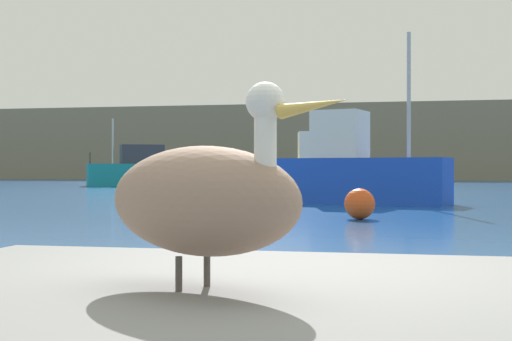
{
  "coord_description": "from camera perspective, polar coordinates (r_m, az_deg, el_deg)",
  "views": [
    {
      "loc": [
        0.43,
        -3.97,
        1.1
      ],
      "look_at": [
        -4.95,
        21.63,
        1.03
      ],
      "focal_mm": 51.67,
      "sensor_mm": 36.0,
      "label": 1
    }
  ],
  "objects": [
    {
      "name": "fishing_boat_yellow",
      "position": [
        33.89,
        4.28,
        -0.06
      ],
      "size": [
        7.17,
        3.36,
        4.07
      ],
      "rotation": [
        0.0,
        0.0,
        3.34
      ],
      "color": "yellow",
      "rests_on": "ground"
    },
    {
      "name": "pelican",
      "position": [
        3.17,
        -4.09,
        -2.18
      ],
      "size": [
        1.25,
        0.93,
        0.87
      ],
      "rotation": [
        0.0,
        0.0,
        -0.52
      ],
      "color": "#947562",
      "rests_on": "pier_dock"
    },
    {
      "name": "fishing_boat_blue",
      "position": [
        23.27,
        7.34,
        -0.11
      ],
      "size": [
        6.13,
        3.1,
        5.24
      ],
      "rotation": [
        0.0,
        0.0,
        -0.25
      ],
      "color": "blue",
      "rests_on": "ground"
    },
    {
      "name": "mooring_buoy",
      "position": [
        16.14,
        8.03,
        -2.58
      ],
      "size": [
        0.67,
        0.67,
        0.67
      ],
      "primitive_type": "sphere",
      "color": "#E54C19",
      "rests_on": "ground"
    },
    {
      "name": "hillside_backdrop",
      "position": [
        77.08,
        11.54,
        2.06
      ],
      "size": [
        140.0,
        14.64,
        7.35
      ],
      "primitive_type": "cube",
      "color": "#7F755B",
      "rests_on": "ground"
    },
    {
      "name": "fishing_boat_teal",
      "position": [
        47.11,
        -8.32,
        -0.07
      ],
      "size": [
        8.05,
        5.89,
        4.24
      ],
      "rotation": [
        0.0,
        0.0,
        3.63
      ],
      "color": "teal",
      "rests_on": "ground"
    }
  ]
}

